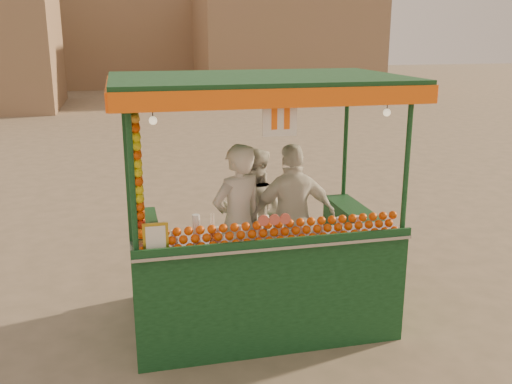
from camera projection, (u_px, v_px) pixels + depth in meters
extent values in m
plane|color=brown|center=(277.00, 308.00, 6.60)|extent=(90.00, 90.00, 0.00)
cube|color=#846A4B|center=(285.00, 43.00, 29.96)|extent=(9.00, 6.00, 5.00)
cube|color=#846A4B|center=(108.00, 24.00, 33.30)|extent=(14.00, 7.00, 7.00)
cube|color=#0E3515|center=(257.00, 304.00, 6.36)|extent=(2.67, 1.65, 0.31)
cylinder|color=black|center=(173.00, 311.00, 6.14)|extent=(0.37, 0.10, 0.37)
cylinder|color=black|center=(336.00, 293.00, 6.55)|extent=(0.37, 0.10, 0.37)
cube|color=#0E3515|center=(273.00, 282.00, 5.58)|extent=(2.67, 0.31, 0.82)
cube|color=#0E3515|center=(146.00, 263.00, 6.04)|extent=(0.31, 1.34, 0.82)
cube|color=#0E3515|center=(355.00, 245.00, 6.56)|extent=(0.31, 1.34, 0.82)
cube|color=#B2B2B7|center=(273.00, 240.00, 5.49)|extent=(2.67, 0.47, 0.03)
cylinder|color=#0E3515|center=(132.00, 180.00, 4.89)|extent=(0.05, 0.05, 1.44)
cylinder|color=#0E3515|center=(407.00, 165.00, 5.46)|extent=(0.05, 0.05, 1.44)
cylinder|color=#0E3515|center=(128.00, 146.00, 6.33)|extent=(0.05, 0.05, 1.44)
cylinder|color=#0E3515|center=(346.00, 137.00, 6.91)|extent=(0.05, 0.05, 1.44)
cube|color=#0E3515|center=(257.00, 80.00, 5.69)|extent=(2.88, 1.85, 0.08)
cube|color=#FF630E|center=(283.00, 98.00, 4.85)|extent=(2.88, 0.04, 0.16)
cube|color=#FF630E|center=(238.00, 81.00, 6.58)|extent=(2.88, 0.04, 0.16)
cube|color=#FF630E|center=(109.00, 91.00, 5.39)|extent=(0.04, 1.85, 0.16)
cube|color=#FF630E|center=(390.00, 85.00, 6.03)|extent=(0.04, 1.85, 0.16)
cylinder|color=#CE503E|center=(274.00, 220.00, 5.29)|extent=(0.10, 0.03, 0.10)
cube|color=gold|center=(156.00, 238.00, 5.08)|extent=(0.23, 0.02, 0.29)
cube|color=white|center=(280.00, 119.00, 4.97)|extent=(0.31, 0.02, 0.31)
sphere|color=#FFE5B2|center=(153.00, 121.00, 4.87)|extent=(0.07, 0.07, 0.07)
sphere|color=#FFE5B2|center=(387.00, 113.00, 5.35)|extent=(0.07, 0.07, 0.07)
imported|color=silver|center=(238.00, 223.00, 5.99)|extent=(0.72, 0.61, 1.68)
imported|color=silver|center=(252.00, 215.00, 6.46)|extent=(0.95, 0.92, 1.55)
imported|color=silver|center=(293.00, 218.00, 6.21)|extent=(0.96, 0.41, 1.63)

